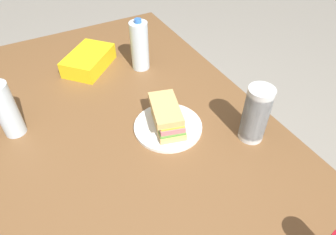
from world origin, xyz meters
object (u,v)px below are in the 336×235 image
at_px(chip_bag, 89,60).
at_px(plastic_cup_stack, 256,114).
at_px(dining_table, 130,159).
at_px(water_bottle_spare, 6,110).
at_px(sandwich, 167,116).
at_px(water_bottle_tall, 140,46).
at_px(paper_plate, 168,127).

bearing_deg(chip_bag, plastic_cup_stack, 74.50).
xyz_separation_m(dining_table, water_bottle_spare, (0.24, 0.32, 0.18)).
bearing_deg(plastic_cup_stack, sandwich, 53.03).
bearing_deg(water_bottle_tall, plastic_cup_stack, -164.91).
bearing_deg(water_bottle_spare, chip_bag, -52.54).
distance_m(dining_table, plastic_cup_stack, 0.46).
height_order(chip_bag, water_bottle_spare, water_bottle_spare).
bearing_deg(chip_bag, water_bottle_tall, 108.75).
bearing_deg(dining_table, sandwich, -86.34).
bearing_deg(sandwich, water_bottle_spare, 64.06).
xyz_separation_m(paper_plate, plastic_cup_stack, (-0.17, -0.23, 0.10)).
height_order(plastic_cup_stack, water_bottle_spare, water_bottle_spare).
bearing_deg(chip_bag, dining_table, 43.14).
xyz_separation_m(dining_table, chip_bag, (0.51, -0.03, 0.11)).
bearing_deg(plastic_cup_stack, water_bottle_tall, 15.09).
distance_m(paper_plate, water_bottle_spare, 0.54).
xyz_separation_m(sandwich, water_bottle_tall, (0.39, -0.08, 0.05)).
distance_m(paper_plate, chip_bag, 0.52).
height_order(water_bottle_tall, plastic_cup_stack, water_bottle_tall).
distance_m(water_bottle_tall, water_bottle_spare, 0.57).
bearing_deg(water_bottle_spare, plastic_cup_stack, -119.84).
distance_m(dining_table, chip_bag, 0.52).
xyz_separation_m(sandwich, chip_bag, (0.50, 0.12, -0.02)).
height_order(paper_plate, sandwich, sandwich).
relative_size(water_bottle_tall, water_bottle_spare, 1.04).
distance_m(plastic_cup_stack, water_bottle_spare, 0.81).
height_order(paper_plate, chip_bag, chip_bag).
height_order(dining_table, paper_plate, paper_plate).
bearing_deg(dining_table, water_bottle_spare, 52.93).
xyz_separation_m(paper_plate, water_bottle_spare, (0.23, 0.47, 0.10)).
relative_size(dining_table, paper_plate, 7.47).
height_order(dining_table, water_bottle_spare, water_bottle_spare).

